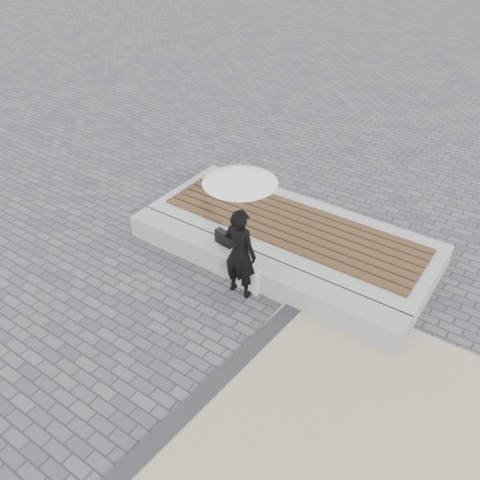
# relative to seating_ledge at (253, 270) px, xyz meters

# --- Properties ---
(ground) EXTENTS (80.00, 80.00, 0.00)m
(ground) POSITION_rel_seating_ledge_xyz_m (0.00, -1.60, -0.20)
(ground) COLOR #535258
(ground) RESTS_ON ground
(edging_band) EXTENTS (0.61, 5.20, 0.04)m
(edging_band) POSITION_rel_seating_ledge_xyz_m (0.75, -2.10, -0.18)
(edging_band) COLOR #2D2D2F
(edging_band) RESTS_ON ground
(seating_ledge) EXTENTS (5.00, 0.45, 0.40)m
(seating_ledge) POSITION_rel_seating_ledge_xyz_m (0.00, 0.00, 0.00)
(seating_ledge) COLOR #A1A29D
(seating_ledge) RESTS_ON ground
(timber_platform) EXTENTS (5.00, 2.00, 0.40)m
(timber_platform) POSITION_rel_seating_ledge_xyz_m (0.00, 1.20, 0.00)
(timber_platform) COLOR #AEAEA8
(timber_platform) RESTS_ON ground
(timber_decking) EXTENTS (4.60, 1.40, 0.04)m
(timber_decking) POSITION_rel_seating_ledge_xyz_m (0.00, 1.20, 0.22)
(timber_decking) COLOR brown
(timber_decking) RESTS_ON timber_platform
(woman) EXTENTS (0.56, 0.37, 1.52)m
(woman) POSITION_rel_seating_ledge_xyz_m (-0.01, -0.36, 0.56)
(woman) COLOR black
(woman) RESTS_ON ground
(parasol) EXTENTS (1.03, 1.03, 1.32)m
(parasol) POSITION_rel_seating_ledge_xyz_m (-0.01, -0.36, 1.88)
(parasol) COLOR #A6A6AB
(parasol) RESTS_ON ground
(handbag) EXTENTS (0.35, 0.16, 0.24)m
(handbag) POSITION_rel_seating_ledge_xyz_m (-0.63, 0.09, 0.32)
(handbag) COLOR black
(handbag) RESTS_ON seating_ledge
(canvas_tote) EXTENTS (0.39, 0.17, 0.41)m
(canvas_tote) POSITION_rel_seating_ledge_xyz_m (0.07, -0.22, 0.00)
(canvas_tote) COLOR silver
(canvas_tote) RESTS_ON ground
(magazine) EXTENTS (0.28, 0.20, 0.01)m
(magazine) POSITION_rel_seating_ledge_xyz_m (0.07, -0.27, 0.21)
(magazine) COLOR #E64346
(magazine) RESTS_ON canvas_tote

